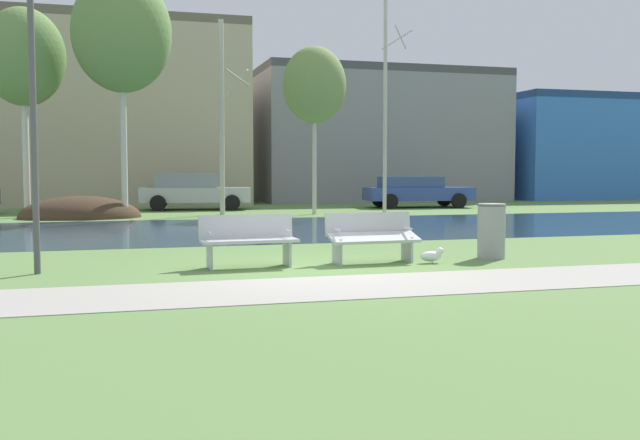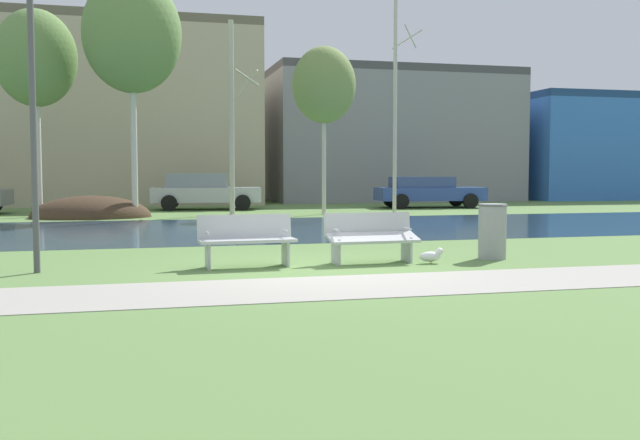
{
  "view_description": "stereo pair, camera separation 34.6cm",
  "coord_description": "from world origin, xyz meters",
  "px_view_note": "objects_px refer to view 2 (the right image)",
  "views": [
    {
      "loc": [
        -3.19,
        -11.08,
        1.6
      ],
      "look_at": [
        0.39,
        1.56,
        0.7
      ],
      "focal_mm": 40.37,
      "sensor_mm": 36.0,
      "label": 1
    },
    {
      "loc": [
        -2.85,
        -11.17,
        1.6
      ],
      "look_at": [
        0.39,
        1.56,
        0.7
      ],
      "focal_mm": 40.37,
      "sensor_mm": 36.0,
      "label": 2
    }
  ],
  "objects_px": {
    "bench_left": "(247,239)",
    "parked_sedan_second_silver": "(204,191)",
    "streetlamp": "(31,56)",
    "parked_hatch_third_blue": "(428,191)",
    "bench_right": "(371,236)",
    "seagull": "(431,256)",
    "trash_bin": "(492,230)"
  },
  "relations": [
    {
      "from": "bench_left",
      "to": "parked_sedan_second_silver",
      "type": "height_order",
      "value": "parked_sedan_second_silver"
    },
    {
      "from": "streetlamp",
      "to": "parked_hatch_third_blue",
      "type": "height_order",
      "value": "streetlamp"
    },
    {
      "from": "parked_hatch_third_blue",
      "to": "bench_right",
      "type": "bearing_deg",
      "value": -115.67
    },
    {
      "from": "seagull",
      "to": "parked_hatch_third_blue",
      "type": "distance_m",
      "value": 19.2
    },
    {
      "from": "streetlamp",
      "to": "parked_sedan_second_silver",
      "type": "height_order",
      "value": "streetlamp"
    },
    {
      "from": "parked_sedan_second_silver",
      "to": "parked_hatch_third_blue",
      "type": "relative_size",
      "value": 0.96
    },
    {
      "from": "bench_left",
      "to": "parked_sedan_second_silver",
      "type": "bearing_deg",
      "value": 87.13
    },
    {
      "from": "bench_right",
      "to": "parked_sedan_second_silver",
      "type": "height_order",
      "value": "parked_sedan_second_silver"
    },
    {
      "from": "seagull",
      "to": "streetlamp",
      "type": "distance_m",
      "value": 7.26
    },
    {
      "from": "bench_left",
      "to": "trash_bin",
      "type": "height_order",
      "value": "trash_bin"
    },
    {
      "from": "streetlamp",
      "to": "parked_hatch_third_blue",
      "type": "relative_size",
      "value": 1.05
    },
    {
      "from": "bench_left",
      "to": "seagull",
      "type": "bearing_deg",
      "value": -6.11
    },
    {
      "from": "trash_bin",
      "to": "seagull",
      "type": "height_order",
      "value": "trash_bin"
    },
    {
      "from": "trash_bin",
      "to": "parked_sedan_second_silver",
      "type": "xyz_separation_m",
      "value": [
        -3.59,
        18.22,
        0.27
      ]
    },
    {
      "from": "bench_right",
      "to": "seagull",
      "type": "relative_size",
      "value": 3.42
    },
    {
      "from": "streetlamp",
      "to": "bench_left",
      "type": "bearing_deg",
      "value": -2.17
    },
    {
      "from": "trash_bin",
      "to": "parked_hatch_third_blue",
      "type": "distance_m",
      "value": 18.41
    },
    {
      "from": "bench_left",
      "to": "parked_hatch_third_blue",
      "type": "distance_m",
      "value": 20.33
    },
    {
      "from": "bench_right",
      "to": "trash_bin",
      "type": "bearing_deg",
      "value": -0.29
    },
    {
      "from": "parked_sedan_second_silver",
      "to": "bench_left",
      "type": "bearing_deg",
      "value": -92.87
    },
    {
      "from": "streetlamp",
      "to": "parked_sedan_second_silver",
      "type": "relative_size",
      "value": 1.09
    },
    {
      "from": "parked_sedan_second_silver",
      "to": "parked_hatch_third_blue",
      "type": "bearing_deg",
      "value": -4.89
    },
    {
      "from": "streetlamp",
      "to": "parked_sedan_second_silver",
      "type": "distance_m",
      "value": 18.75
    },
    {
      "from": "parked_sedan_second_silver",
      "to": "parked_hatch_third_blue",
      "type": "xyz_separation_m",
      "value": [
        9.62,
        -0.82,
        -0.06
      ]
    },
    {
      "from": "streetlamp",
      "to": "parked_hatch_third_blue",
      "type": "distance_m",
      "value": 22.28
    },
    {
      "from": "bench_right",
      "to": "parked_sedan_second_silver",
      "type": "bearing_deg",
      "value": 93.99
    },
    {
      "from": "seagull",
      "to": "bench_right",
      "type": "bearing_deg",
      "value": 161.04
    },
    {
      "from": "parked_hatch_third_blue",
      "to": "parked_sedan_second_silver",
      "type": "bearing_deg",
      "value": 175.11
    },
    {
      "from": "seagull",
      "to": "parked_sedan_second_silver",
      "type": "distance_m",
      "value": 18.69
    },
    {
      "from": "bench_left",
      "to": "seagull",
      "type": "height_order",
      "value": "bench_left"
    },
    {
      "from": "bench_right",
      "to": "parked_sedan_second_silver",
      "type": "distance_m",
      "value": 18.25
    },
    {
      "from": "bench_right",
      "to": "seagull",
      "type": "xyz_separation_m",
      "value": [
        0.99,
        -0.34,
        -0.34
      ]
    }
  ]
}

